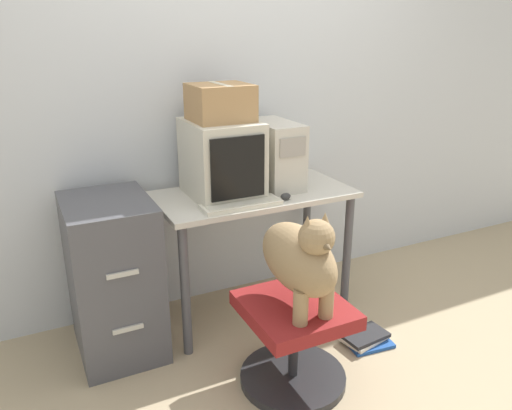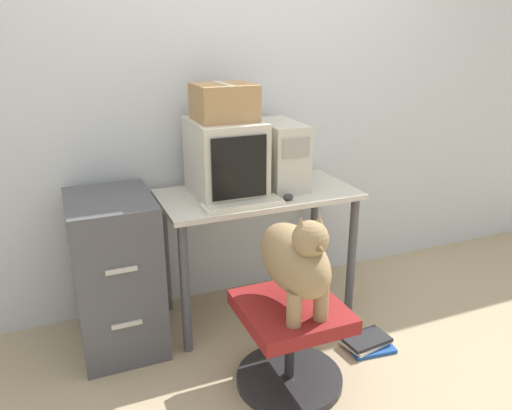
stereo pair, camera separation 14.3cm
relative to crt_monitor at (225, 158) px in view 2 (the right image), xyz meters
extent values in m
plane|color=tan|center=(0.18, -0.32, -0.98)|extent=(12.00, 12.00, 0.00)
cube|color=silver|center=(0.18, 0.32, 0.32)|extent=(8.00, 0.05, 2.60)
cube|color=beige|center=(0.18, -0.03, -0.22)|extent=(1.12, 0.57, 0.03)
cylinder|color=#4C4C51|center=(-0.33, -0.27, -0.61)|extent=(0.05, 0.05, 0.74)
cylinder|color=#4C4C51|center=(0.69, -0.27, -0.61)|extent=(0.05, 0.05, 0.74)
cylinder|color=#4C4C51|center=(-0.33, 0.20, -0.61)|extent=(0.05, 0.05, 0.74)
cylinder|color=#4C4C51|center=(0.69, 0.20, -0.61)|extent=(0.05, 0.05, 0.74)
cube|color=beige|center=(0.00, 0.00, 0.00)|extent=(0.36, 0.43, 0.42)
cube|color=black|center=(0.00, -0.22, 0.00)|extent=(0.30, 0.01, 0.33)
cube|color=beige|center=(0.34, 0.03, -0.02)|extent=(0.21, 0.41, 0.38)
cube|color=#9E998E|center=(0.34, -0.18, 0.07)|extent=(0.16, 0.01, 0.11)
cube|color=beige|center=(0.01, -0.22, -0.20)|extent=(0.43, 0.15, 0.02)
cube|color=beige|center=(0.01, -0.22, -0.18)|extent=(0.39, 0.12, 0.00)
ellipsoid|color=#333333|center=(0.28, -0.23, -0.19)|extent=(0.06, 0.04, 0.04)
cylinder|color=#262628|center=(0.07, -0.71, -0.96)|extent=(0.53, 0.53, 0.04)
cylinder|color=#262628|center=(0.07, -0.71, -0.78)|extent=(0.05, 0.05, 0.33)
cube|color=maroon|center=(0.07, -0.71, -0.58)|extent=(0.46, 0.49, 0.07)
ellipsoid|color=#9E7F56|center=(0.07, -0.72, -0.30)|extent=(0.24, 0.52, 0.30)
cylinder|color=#9E7F56|center=(0.00, -0.87, -0.46)|extent=(0.07, 0.07, 0.16)
cylinder|color=#9E7F56|center=(0.13, -0.87, -0.46)|extent=(0.07, 0.07, 0.16)
sphere|color=#9E7F56|center=(0.07, -0.87, -0.15)|extent=(0.16, 0.16, 0.16)
cone|color=brown|center=(0.07, -0.94, -0.16)|extent=(0.07, 0.08, 0.07)
cone|color=#9E7F56|center=(0.02, -0.86, -0.08)|extent=(0.05, 0.05, 0.07)
cone|color=#9E7F56|center=(0.11, -0.86, -0.08)|extent=(0.05, 0.05, 0.07)
torus|color=blue|center=(0.07, -0.85, -0.20)|extent=(0.11, 0.11, 0.02)
cube|color=#4C4C51|center=(-0.65, -0.05, -0.56)|extent=(0.43, 0.55, 0.85)
cube|color=beige|center=(-0.65, -0.33, -0.41)|extent=(0.15, 0.01, 0.02)
cube|color=beige|center=(-0.65, -0.33, -0.71)|extent=(0.15, 0.01, 0.02)
cube|color=#A87F51|center=(0.00, 0.00, 0.31)|extent=(0.31, 0.29, 0.19)
cube|color=beige|center=(0.00, 0.00, 0.40)|extent=(0.04, 0.29, 0.00)
cube|color=#1E4C9E|center=(0.60, -0.63, -0.97)|extent=(0.26, 0.21, 0.02)
cube|color=silver|center=(0.59, -0.61, -0.95)|extent=(0.29, 0.22, 0.02)
cube|color=#262628|center=(0.58, -0.62, -0.93)|extent=(0.26, 0.18, 0.02)
camera|label=1|loc=(-1.00, -2.47, 0.68)|focal=35.00mm
camera|label=2|loc=(-0.87, -2.53, 0.68)|focal=35.00mm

